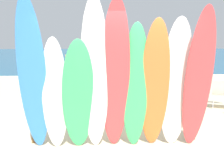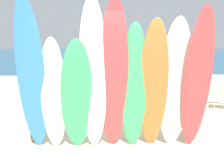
{
  "view_description": "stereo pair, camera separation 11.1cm",
  "coord_description": "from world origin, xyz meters",
  "px_view_note": "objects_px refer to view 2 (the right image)",
  "views": [
    {
      "loc": [
        -0.35,
        -5.17,
        2.06
      ],
      "look_at": [
        0.0,
        1.0,
        1.15
      ],
      "focal_mm": 42.84,
      "sensor_mm": 36.0,
      "label": 1
    },
    {
      "loc": [
        -0.24,
        -5.18,
        2.06
      ],
      "look_at": [
        0.0,
        1.0,
        1.15
      ],
      "focal_mm": 42.84,
      "sensor_mm": 36.0,
      "label": 2
    }
  ],
  "objects_px": {
    "surfboard_white_3": "(93,77)",
    "beach_chair_red": "(223,93)",
    "beachgoer_near_rack": "(75,65)",
    "surfboard_rack": "(114,118)",
    "surfboard_green_2": "(77,96)",
    "surfboard_blue_0": "(31,78)",
    "surfboard_white_7": "(175,85)",
    "beachgoer_midbeach": "(54,68)",
    "surfboard_red_4": "(114,78)",
    "surfboard_green_5": "(134,88)",
    "surfboard_red_8": "(197,82)",
    "surfboard_white_1": "(54,95)",
    "surfboard_orange_6": "(154,86)"
  },
  "relations": [
    {
      "from": "surfboard_red_8",
      "to": "beachgoer_near_rack",
      "type": "bearing_deg",
      "value": 114.92
    },
    {
      "from": "surfboard_blue_0",
      "to": "surfboard_white_7",
      "type": "height_order",
      "value": "surfboard_blue_0"
    },
    {
      "from": "surfboard_green_2",
      "to": "beachgoer_midbeach",
      "type": "xyz_separation_m",
      "value": [
        -1.36,
        5.42,
        -0.06
      ]
    },
    {
      "from": "surfboard_white_3",
      "to": "beach_chair_red",
      "type": "bearing_deg",
      "value": 40.06
    },
    {
      "from": "surfboard_rack",
      "to": "beach_chair_red",
      "type": "relative_size",
      "value": 4.04
    },
    {
      "from": "surfboard_white_3",
      "to": "beachgoer_near_rack",
      "type": "xyz_separation_m",
      "value": [
        -1.02,
        6.87,
        -0.45
      ]
    },
    {
      "from": "surfboard_white_7",
      "to": "surfboard_green_5",
      "type": "bearing_deg",
      "value": -177.02
    },
    {
      "from": "surfboard_white_3",
      "to": "surfboard_green_5",
      "type": "bearing_deg",
      "value": 7.31
    },
    {
      "from": "surfboard_rack",
      "to": "surfboard_green_2",
      "type": "bearing_deg",
      "value": -144.8
    },
    {
      "from": "surfboard_green_2",
      "to": "surfboard_white_7",
      "type": "xyz_separation_m",
      "value": [
        1.79,
        0.07,
        0.19
      ]
    },
    {
      "from": "beach_chair_red",
      "to": "surfboard_rack",
      "type": "bearing_deg",
      "value": -120.01
    },
    {
      "from": "surfboard_orange_6",
      "to": "beach_chair_red",
      "type": "xyz_separation_m",
      "value": [
        2.69,
        3.02,
        -0.78
      ]
    },
    {
      "from": "surfboard_blue_0",
      "to": "beachgoer_midbeach",
      "type": "distance_m",
      "value": 5.49
    },
    {
      "from": "surfboard_white_3",
      "to": "surfboard_green_5",
      "type": "relative_size",
      "value": 1.19
    },
    {
      "from": "surfboard_white_3",
      "to": "surfboard_orange_6",
      "type": "height_order",
      "value": "surfboard_white_3"
    },
    {
      "from": "surfboard_orange_6",
      "to": "beachgoer_near_rack",
      "type": "height_order",
      "value": "surfboard_orange_6"
    },
    {
      "from": "surfboard_red_8",
      "to": "surfboard_white_1",
      "type": "bearing_deg",
      "value": 178.91
    },
    {
      "from": "surfboard_white_3",
      "to": "surfboard_orange_6",
      "type": "distance_m",
      "value": 1.1
    },
    {
      "from": "surfboard_rack",
      "to": "surfboard_orange_6",
      "type": "xyz_separation_m",
      "value": [
        0.69,
        -0.46,
        0.72
      ]
    },
    {
      "from": "surfboard_green_2",
      "to": "surfboard_white_1",
      "type": "bearing_deg",
      "value": 166.77
    },
    {
      "from": "surfboard_white_3",
      "to": "beachgoer_midbeach",
      "type": "xyz_separation_m",
      "value": [
        -1.66,
        5.46,
        -0.41
      ]
    },
    {
      "from": "surfboard_green_2",
      "to": "beachgoer_near_rack",
      "type": "relative_size",
      "value": 1.31
    },
    {
      "from": "surfboard_green_5",
      "to": "beachgoer_near_rack",
      "type": "xyz_separation_m",
      "value": [
        -1.75,
        6.79,
        -0.24
      ]
    },
    {
      "from": "surfboard_white_1",
      "to": "beachgoer_midbeach",
      "type": "bearing_deg",
      "value": 95.49
    },
    {
      "from": "surfboard_rack",
      "to": "surfboard_green_5",
      "type": "relative_size",
      "value": 1.42
    },
    {
      "from": "beachgoer_near_rack",
      "to": "surfboard_red_8",
      "type": "bearing_deg",
      "value": 84.98
    },
    {
      "from": "surfboard_green_5",
      "to": "beachgoer_near_rack",
      "type": "distance_m",
      "value": 7.02
    },
    {
      "from": "surfboard_blue_0",
      "to": "surfboard_green_2",
      "type": "relative_size",
      "value": 1.34
    },
    {
      "from": "beachgoer_midbeach",
      "to": "surfboard_red_4",
      "type": "bearing_deg",
      "value": -173.13
    },
    {
      "from": "beachgoer_near_rack",
      "to": "surfboard_white_1",
      "type": "bearing_deg",
      "value": 65.15
    },
    {
      "from": "surfboard_rack",
      "to": "beach_chair_red",
      "type": "bearing_deg",
      "value": 36.99
    },
    {
      "from": "surfboard_green_5",
      "to": "surfboard_white_7",
      "type": "relative_size",
      "value": 0.96
    },
    {
      "from": "surfboard_green_2",
      "to": "beach_chair_red",
      "type": "xyz_separation_m",
      "value": [
        4.08,
        3.04,
        -0.61
      ]
    },
    {
      "from": "surfboard_rack",
      "to": "surfboard_white_3",
      "type": "bearing_deg",
      "value": -126.77
    },
    {
      "from": "surfboard_red_4",
      "to": "beachgoer_midbeach",
      "type": "height_order",
      "value": "surfboard_red_4"
    },
    {
      "from": "surfboard_white_3",
      "to": "surfboard_red_8",
      "type": "height_order",
      "value": "surfboard_white_3"
    },
    {
      "from": "surfboard_white_3",
      "to": "surfboard_red_4",
      "type": "height_order",
      "value": "surfboard_white_3"
    },
    {
      "from": "surfboard_blue_0",
      "to": "beachgoer_near_rack",
      "type": "height_order",
      "value": "surfboard_blue_0"
    },
    {
      "from": "surfboard_red_8",
      "to": "beachgoer_near_rack",
      "type": "relative_size",
      "value": 1.67
    },
    {
      "from": "surfboard_rack",
      "to": "surfboard_white_3",
      "type": "distance_m",
      "value": 1.11
    },
    {
      "from": "surfboard_white_1",
      "to": "beachgoer_midbeach",
      "type": "height_order",
      "value": "surfboard_white_1"
    },
    {
      "from": "beach_chair_red",
      "to": "beachgoer_midbeach",
      "type": "bearing_deg",
      "value": 179.32
    },
    {
      "from": "surfboard_white_3",
      "to": "surfboard_white_7",
      "type": "relative_size",
      "value": 1.14
    },
    {
      "from": "surfboard_white_3",
      "to": "beachgoer_midbeach",
      "type": "relative_size",
      "value": 1.68
    },
    {
      "from": "surfboard_red_8",
      "to": "surfboard_green_2",
      "type": "bearing_deg",
      "value": 179.77
    },
    {
      "from": "surfboard_white_3",
      "to": "surfboard_red_4",
      "type": "relative_size",
      "value": 1.0
    },
    {
      "from": "surfboard_blue_0",
      "to": "surfboard_red_4",
      "type": "height_order",
      "value": "surfboard_blue_0"
    },
    {
      "from": "surfboard_blue_0",
      "to": "surfboard_green_5",
      "type": "height_order",
      "value": "surfboard_blue_0"
    },
    {
      "from": "surfboard_red_4",
      "to": "surfboard_orange_6",
      "type": "xyz_separation_m",
      "value": [
        0.72,
        0.04,
        -0.16
      ]
    },
    {
      "from": "surfboard_green_2",
      "to": "surfboard_green_5",
      "type": "relative_size",
      "value": 0.89
    }
  ]
}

